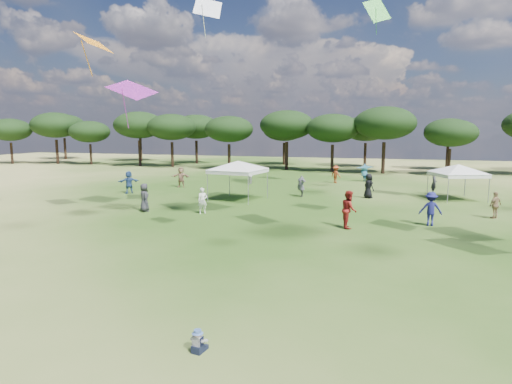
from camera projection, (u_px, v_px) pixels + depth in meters
tree_line at (377, 126)px, 51.37m from camera, size 108.78×17.63×7.77m
tent_left at (238, 163)px, 30.17m from camera, size 6.70×6.70×3.08m
tent_right at (458, 166)px, 30.25m from camera, size 5.81×5.81×2.83m
toddler at (198, 342)px, 9.57m from camera, size 0.38×0.41×0.54m
festival_crowd at (307, 184)px, 32.26m from camera, size 29.70×22.19×1.92m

